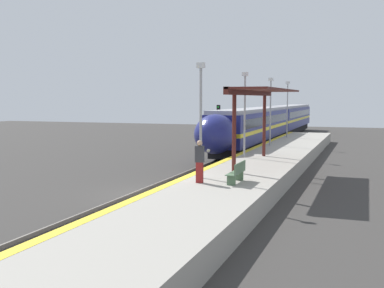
{
  "coord_description": "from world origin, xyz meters",
  "views": [
    {
      "loc": [
        9.51,
        -20.35,
        4.52
      ],
      "look_at": [
        0.54,
        4.13,
        2.07
      ],
      "focal_mm": 45.0,
      "sensor_mm": 36.0,
      "label": 1
    }
  ],
  "objects_px": {
    "train": "(272,122)",
    "railway_signal": "(218,123)",
    "person_waiting": "(200,160)",
    "lamppost_farthest": "(287,105)",
    "lamppost_near": "(201,112)",
    "lamppost_mid": "(245,109)",
    "lamppost_far": "(270,107)",
    "platform_bench": "(237,172)"
  },
  "relations": [
    {
      "from": "person_waiting",
      "to": "lamppost_farthest",
      "type": "relative_size",
      "value": 0.35
    },
    {
      "from": "person_waiting",
      "to": "lamppost_near",
      "type": "xyz_separation_m",
      "value": [
        -0.39,
        1.26,
        2.02
      ]
    },
    {
      "from": "lamppost_far",
      "to": "lamppost_farthest",
      "type": "height_order",
      "value": "same"
    },
    {
      "from": "railway_signal",
      "to": "lamppost_farthest",
      "type": "height_order",
      "value": "lamppost_farthest"
    },
    {
      "from": "platform_bench",
      "to": "lamppost_farthest",
      "type": "relative_size",
      "value": 0.34
    },
    {
      "from": "lamppost_mid",
      "to": "lamppost_farthest",
      "type": "xyz_separation_m",
      "value": [
        0.0,
        16.38,
        0.0
      ]
    },
    {
      "from": "train",
      "to": "person_waiting",
      "type": "height_order",
      "value": "train"
    },
    {
      "from": "train",
      "to": "lamppost_mid",
      "type": "distance_m",
      "value": 22.3
    },
    {
      "from": "platform_bench",
      "to": "railway_signal",
      "type": "height_order",
      "value": "railway_signal"
    },
    {
      "from": "lamppost_near",
      "to": "lamppost_far",
      "type": "relative_size",
      "value": 1.0
    },
    {
      "from": "person_waiting",
      "to": "railway_signal",
      "type": "bearing_deg",
      "value": 104.72
    },
    {
      "from": "platform_bench",
      "to": "lamppost_far",
      "type": "xyz_separation_m",
      "value": [
        -1.91,
        17.12,
        2.5
      ]
    },
    {
      "from": "train",
      "to": "lamppost_mid",
      "type": "xyz_separation_m",
      "value": [
        2.45,
        -22.09,
        1.8
      ]
    },
    {
      "from": "railway_signal",
      "to": "lamppost_near",
      "type": "distance_m",
      "value": 18.87
    },
    {
      "from": "lamppost_near",
      "to": "lamppost_far",
      "type": "xyz_separation_m",
      "value": [
        0.0,
        16.38,
        0.0
      ]
    },
    {
      "from": "platform_bench",
      "to": "lamppost_far",
      "type": "distance_m",
      "value": 17.4
    },
    {
      "from": "platform_bench",
      "to": "lamppost_far",
      "type": "bearing_deg",
      "value": 96.37
    },
    {
      "from": "railway_signal",
      "to": "lamppost_mid",
      "type": "bearing_deg",
      "value": -64.75
    },
    {
      "from": "train",
      "to": "platform_bench",
      "type": "bearing_deg",
      "value": -81.99
    },
    {
      "from": "lamppost_mid",
      "to": "lamppost_far",
      "type": "relative_size",
      "value": 1.0
    },
    {
      "from": "train",
      "to": "person_waiting",
      "type": "bearing_deg",
      "value": -84.86
    },
    {
      "from": "platform_bench",
      "to": "person_waiting",
      "type": "height_order",
      "value": "person_waiting"
    },
    {
      "from": "railway_signal",
      "to": "lamppost_far",
      "type": "distance_m",
      "value": 5.28
    },
    {
      "from": "train",
      "to": "railway_signal",
      "type": "xyz_separation_m",
      "value": [
        -2.28,
        -12.06,
        0.35
      ]
    },
    {
      "from": "lamppost_far",
      "to": "train",
      "type": "bearing_deg",
      "value": 100.0
    },
    {
      "from": "person_waiting",
      "to": "lamppost_mid",
      "type": "relative_size",
      "value": 0.35
    },
    {
      "from": "lamppost_near",
      "to": "lamppost_mid",
      "type": "bearing_deg",
      "value": 90.0
    },
    {
      "from": "lamppost_near",
      "to": "lamppost_farthest",
      "type": "height_order",
      "value": "same"
    },
    {
      "from": "person_waiting",
      "to": "railway_signal",
      "type": "xyz_separation_m",
      "value": [
        -5.12,
        19.47,
        0.57
      ]
    },
    {
      "from": "lamppost_mid",
      "to": "train",
      "type": "bearing_deg",
      "value": 96.33
    },
    {
      "from": "platform_bench",
      "to": "person_waiting",
      "type": "bearing_deg",
      "value": -161.23
    },
    {
      "from": "train",
      "to": "lamppost_near",
      "type": "distance_m",
      "value": 30.43
    },
    {
      "from": "train",
      "to": "lamppost_mid",
      "type": "bearing_deg",
      "value": -83.67
    },
    {
      "from": "platform_bench",
      "to": "railway_signal",
      "type": "bearing_deg",
      "value": 109.31
    },
    {
      "from": "person_waiting",
      "to": "lamppost_near",
      "type": "height_order",
      "value": "lamppost_near"
    },
    {
      "from": "train",
      "to": "lamppost_far",
      "type": "bearing_deg",
      "value": -80.0
    },
    {
      "from": "lamppost_near",
      "to": "railway_signal",
      "type": "bearing_deg",
      "value": 104.55
    },
    {
      "from": "lamppost_far",
      "to": "lamppost_farthest",
      "type": "bearing_deg",
      "value": 90.0
    },
    {
      "from": "train",
      "to": "railway_signal",
      "type": "relative_size",
      "value": 11.0
    },
    {
      "from": "lamppost_farthest",
      "to": "platform_bench",
      "type": "bearing_deg",
      "value": -85.68
    },
    {
      "from": "person_waiting",
      "to": "lamppost_near",
      "type": "bearing_deg",
      "value": 107.11
    },
    {
      "from": "person_waiting",
      "to": "lamppost_farthest",
      "type": "height_order",
      "value": "lamppost_farthest"
    }
  ]
}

